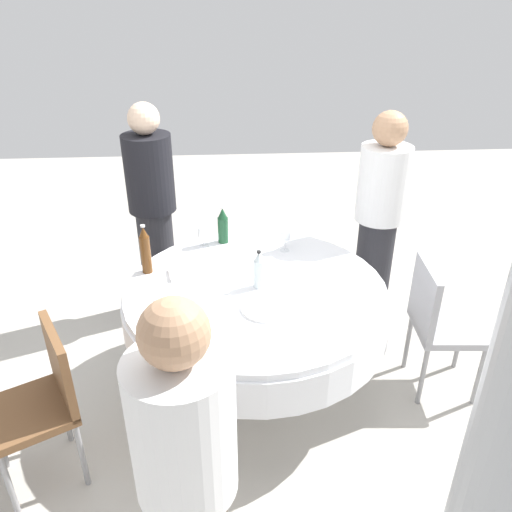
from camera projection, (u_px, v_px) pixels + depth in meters
The scene contains 17 objects.
ground_plane at pixel (256, 383), 3.33m from camera, with size 10.00×10.00×0.00m, color #B7B2A8.
dining_table at pixel (256, 307), 3.05m from camera, with size 1.56×1.56×0.74m.
bottle_clear_outer at pixel (259, 270), 2.93m from camera, with size 0.06×0.06×0.24m.
bottle_brown_near at pixel (145, 250), 3.06m from camera, with size 0.06×0.06×0.32m.
bottle_dark_green_front at pixel (223, 226), 3.44m from camera, with size 0.07×0.07×0.26m.
wine_glass_west at pixel (285, 235), 3.33m from camera, with size 0.07×0.07×0.15m.
wine_glass_north at pixel (203, 233), 3.40m from camera, with size 0.07×0.07×0.14m.
plate_left at pixel (187, 335), 2.56m from camera, with size 0.24×0.24×0.04m.
plate_rear at pixel (265, 308), 2.77m from camera, with size 0.26×0.26×0.02m.
fork_near at pixel (151, 301), 2.84m from camera, with size 0.18×0.02×0.01m, color silver.
spoon_front at pixel (208, 303), 2.82m from camera, with size 0.18×0.02×0.01m, color silver.
folded_napkin at pixel (182, 273), 3.09m from camera, with size 0.15×0.15×0.02m, color white.
person_outer at pixel (153, 210), 3.70m from camera, with size 0.34×0.34×1.62m.
person_near at pixel (379, 221), 3.56m from camera, with size 0.34×0.34×1.60m.
person_front at pixel (188, 484), 1.73m from camera, with size 0.34×0.34×1.55m.
chair_mid at pixel (44, 396), 2.51m from camera, with size 0.54×0.54×0.87m.
chair_right at pixel (437, 318), 3.08m from camera, with size 0.43×0.43×0.87m.
Camera 1 is at (-0.17, -2.53, 2.31)m, focal length 35.87 mm.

